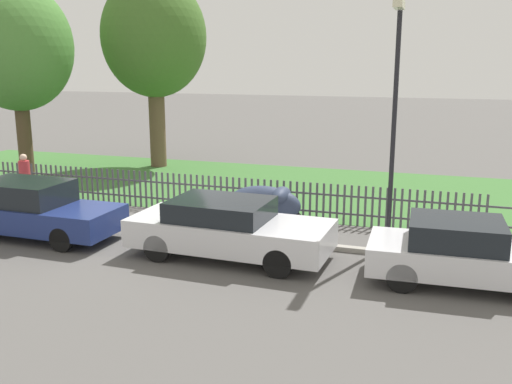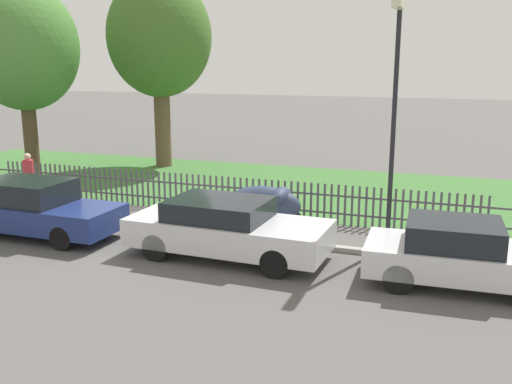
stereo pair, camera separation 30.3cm
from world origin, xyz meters
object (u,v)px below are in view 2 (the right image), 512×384
at_px(parked_car_silver_hatchback, 33,208).
at_px(parked_car_black_saloon, 226,228).
at_px(street_lamp, 394,98).
at_px(tree_nearest_kerb, 23,48).
at_px(tree_behind_motorcycle, 159,38).
at_px(pedestrian_near_fence, 29,176).
at_px(parked_car_navy_estate, 460,254).
at_px(covered_motorcycle, 266,204).

height_order(parked_car_silver_hatchback, parked_car_black_saloon, parked_car_silver_hatchback).
height_order(parked_car_black_saloon, street_lamp, street_lamp).
distance_m(tree_nearest_kerb, tree_behind_motorcycle, 5.21).
bearing_deg(pedestrian_near_fence, tree_nearest_kerb, -31.42).
bearing_deg(parked_car_silver_hatchback, pedestrian_near_fence, 132.71).
xyz_separation_m(parked_car_black_saloon, street_lamp, (3.37, 1.78, 2.86)).
bearing_deg(tree_nearest_kerb, pedestrian_near_fence, -50.33).
relative_size(tree_behind_motorcycle, pedestrian_near_fence, 4.80).
bearing_deg(street_lamp, parked_car_silver_hatchback, -167.70).
relative_size(parked_car_navy_estate, covered_motorcycle, 1.80).
xyz_separation_m(tree_nearest_kerb, pedestrian_near_fence, (3.30, -3.98, -3.93)).
xyz_separation_m(parked_car_silver_hatchback, covered_motorcycle, (5.48, 2.34, 0.02)).
bearing_deg(covered_motorcycle, tree_behind_motorcycle, 132.47).
bearing_deg(tree_nearest_kerb, parked_car_black_saloon, -30.49).
relative_size(parked_car_black_saloon, street_lamp, 0.82).
bearing_deg(tree_behind_motorcycle, parked_car_black_saloon, -54.65).
bearing_deg(parked_car_black_saloon, tree_behind_motorcycle, 127.23).
height_order(pedestrian_near_fence, street_lamp, street_lamp).
height_order(parked_car_silver_hatchback, covered_motorcycle, parked_car_silver_hatchback).
xyz_separation_m(parked_car_navy_estate, tree_behind_motorcycle, (-11.95, 9.86, 4.60)).
relative_size(covered_motorcycle, tree_nearest_kerb, 0.29).
height_order(parked_car_silver_hatchback, pedestrian_near_fence, pedestrian_near_fence).
xyz_separation_m(parked_car_silver_hatchback, parked_car_black_saloon, (5.29, 0.11, -0.02)).
height_order(tree_nearest_kerb, street_lamp, tree_nearest_kerb).
relative_size(tree_nearest_kerb, street_lamp, 1.29).
bearing_deg(tree_behind_motorcycle, parked_car_silver_hatchback, -80.43).
height_order(parked_car_silver_hatchback, tree_nearest_kerb, tree_nearest_kerb).
height_order(parked_car_silver_hatchback, street_lamp, street_lamp).
bearing_deg(parked_car_navy_estate, street_lamp, 129.47).
distance_m(parked_car_black_saloon, tree_nearest_kerb, 13.30).
bearing_deg(parked_car_silver_hatchback, covered_motorcycle, 23.73).
relative_size(tree_behind_motorcycle, street_lamp, 1.38).
bearing_deg(parked_car_navy_estate, pedestrian_near_fence, 166.72).
relative_size(parked_car_silver_hatchback, parked_car_navy_estate, 1.19).
bearing_deg(tree_nearest_kerb, parked_car_navy_estate, -22.11).
bearing_deg(pedestrian_near_fence, street_lamp, -164.49).
height_order(tree_nearest_kerb, pedestrian_near_fence, tree_nearest_kerb).
bearing_deg(parked_car_navy_estate, tree_behind_motorcycle, 138.31).
xyz_separation_m(covered_motorcycle, pedestrian_near_fence, (-7.78, 0.20, 0.19)).
bearing_deg(parked_car_black_saloon, covered_motorcycle, 86.96).
xyz_separation_m(parked_car_navy_estate, pedestrian_near_fence, (-12.57, 2.47, 0.25)).
xyz_separation_m(covered_motorcycle, tree_behind_motorcycle, (-7.16, 7.59, 4.54)).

